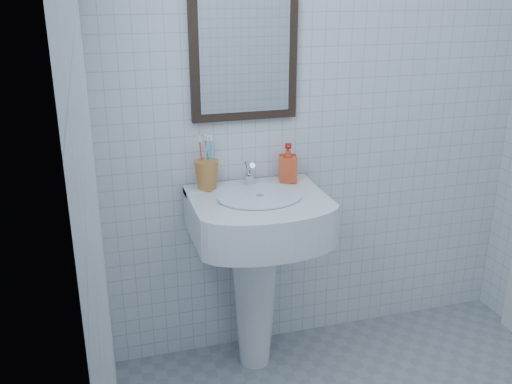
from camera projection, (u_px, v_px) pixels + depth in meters
name	position (u px, v px, depth m)	size (l,w,h in m)	color
wall_back	(322.00, 111.00, 2.80)	(2.20, 0.02, 2.50)	silver
wall_left	(100.00, 234.00, 1.43)	(0.02, 2.40, 2.50)	silver
washbasin	(256.00, 252.00, 2.72)	(0.62, 0.45, 0.95)	white
faucet	(249.00, 175.00, 2.70)	(0.05, 0.11, 0.12)	silver
toothbrush_cup	(207.00, 175.00, 2.65)	(0.11, 0.11, 0.13)	#B57031
soap_dispenser	(288.00, 162.00, 2.74)	(0.08, 0.09, 0.19)	red
wall_mirror	(244.00, 52.00, 2.58)	(0.50, 0.04, 0.62)	black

